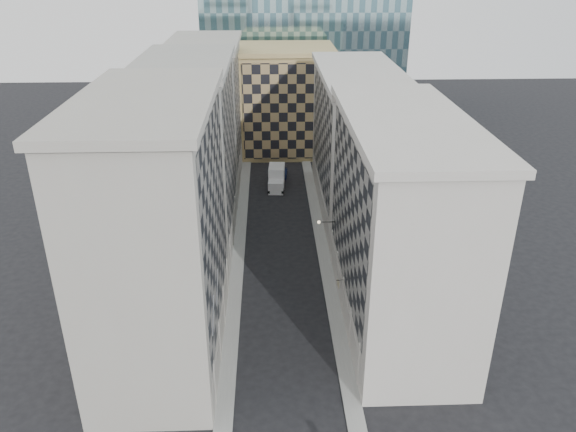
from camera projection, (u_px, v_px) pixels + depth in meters
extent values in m
plane|color=black|center=(290.00, 428.00, 43.99)|extent=(260.00, 260.00, 0.00)
cube|color=gray|center=(239.00, 246.00, 70.87)|extent=(1.50, 100.00, 0.15)
cube|color=gray|center=(322.00, 245.00, 71.22)|extent=(1.50, 100.00, 0.15)
cube|color=#A49D93|center=(159.00, 236.00, 48.63)|extent=(10.00, 22.00, 23.00)
cube|color=gray|center=(214.00, 219.00, 48.15)|extent=(0.25, 19.36, 18.00)
cube|color=#A49D93|center=(220.00, 328.00, 53.03)|extent=(0.45, 21.12, 3.20)
cube|color=#A49D93|center=(144.00, 100.00, 43.56)|extent=(10.80, 22.80, 0.70)
cylinder|color=#A49D93|center=(210.00, 384.00, 45.32)|extent=(0.90, 0.90, 4.40)
cylinder|color=#A49D93|center=(216.00, 341.00, 50.29)|extent=(0.90, 0.90, 4.40)
cylinder|color=#A49D93|center=(220.00, 306.00, 55.25)|extent=(0.90, 0.90, 4.40)
cylinder|color=#A49D93|center=(224.00, 276.00, 60.22)|extent=(0.90, 0.90, 4.40)
cube|color=#9C9991|center=(190.00, 157.00, 68.71)|extent=(10.00, 22.00, 22.00)
cube|color=gray|center=(229.00, 145.00, 68.23)|extent=(0.25, 19.36, 17.00)
cube|color=#9C9991|center=(232.00, 225.00, 72.90)|extent=(0.45, 21.12, 3.20)
cube|color=#9C9991|center=(182.00, 62.00, 63.85)|extent=(10.80, 22.80, 0.70)
cylinder|color=#9C9991|center=(227.00, 252.00, 65.19)|extent=(0.90, 0.90, 4.40)
cylinder|color=#9C9991|center=(230.00, 230.00, 70.15)|extent=(0.90, 0.90, 4.40)
cylinder|color=#9C9991|center=(232.00, 212.00, 75.12)|extent=(0.90, 0.90, 4.40)
cylinder|color=#9C9991|center=(234.00, 196.00, 80.09)|extent=(0.90, 0.90, 4.40)
cube|color=#A49D93|center=(207.00, 114.00, 88.79)|extent=(10.00, 22.00, 21.00)
cube|color=gray|center=(238.00, 104.00, 88.31)|extent=(0.25, 19.36, 16.00)
cube|color=#A49D93|center=(239.00, 166.00, 92.76)|extent=(0.45, 21.12, 3.20)
cube|color=#A49D93|center=(203.00, 43.00, 84.15)|extent=(10.80, 22.80, 0.70)
cylinder|color=#A49D93|center=(236.00, 181.00, 85.05)|extent=(0.90, 0.90, 4.40)
cylinder|color=#A49D93|center=(238.00, 169.00, 90.02)|extent=(0.90, 0.90, 4.40)
cylinder|color=#A49D93|center=(239.00, 157.00, 94.99)|extent=(0.90, 0.90, 4.40)
cylinder|color=#A49D93|center=(240.00, 147.00, 99.95)|extent=(0.90, 0.90, 4.40)
cube|color=beige|center=(399.00, 226.00, 53.61)|extent=(10.00, 26.00, 20.00)
cube|color=gray|center=(349.00, 213.00, 52.81)|extent=(0.25, 22.88, 15.00)
cube|color=beige|center=(345.00, 301.00, 57.05)|extent=(0.45, 24.96, 3.20)
cube|color=beige|center=(409.00, 121.00, 49.18)|extent=(10.80, 26.80, 0.70)
cylinder|color=beige|center=(363.00, 365.00, 47.41)|extent=(0.90, 0.90, 4.40)
cylinder|color=beige|center=(354.00, 327.00, 52.10)|extent=(0.90, 0.90, 4.40)
cylinder|color=beige|center=(347.00, 296.00, 56.80)|extent=(0.90, 0.90, 4.40)
cylinder|color=beige|center=(341.00, 270.00, 61.49)|extent=(0.90, 0.90, 4.40)
cylinder|color=beige|center=(335.00, 247.00, 66.19)|extent=(0.90, 0.90, 4.40)
cube|color=beige|center=(357.00, 144.00, 78.21)|extent=(10.00, 28.00, 19.00)
cube|color=gray|center=(322.00, 134.00, 77.40)|extent=(0.25, 24.64, 14.00)
cube|color=beige|center=(321.00, 196.00, 81.43)|extent=(0.45, 26.88, 3.20)
cube|color=beige|center=(361.00, 72.00, 73.99)|extent=(10.80, 28.80, 0.70)
cube|color=tan|center=(286.00, 102.00, 101.60)|extent=(16.00, 14.00, 18.00)
cube|color=tan|center=(288.00, 112.00, 95.19)|extent=(15.20, 0.25, 16.50)
cube|color=tan|center=(286.00, 49.00, 97.58)|extent=(16.80, 14.80, 0.80)
cube|color=#312B26|center=(274.00, 60.00, 112.04)|extent=(6.00, 6.00, 28.00)
cylinder|color=gray|center=(213.00, 315.00, 43.98)|extent=(0.10, 2.33, 2.33)
cylinder|color=gray|center=(217.00, 287.00, 47.59)|extent=(0.10, 2.33, 2.33)
cylinder|color=black|center=(327.00, 222.00, 63.17)|extent=(1.80, 0.08, 0.08)
sphere|color=#FFE5B2|center=(319.00, 222.00, 63.14)|extent=(0.36, 0.36, 0.36)
cube|color=white|center=(276.00, 186.00, 86.48)|extent=(2.48, 2.68, 1.91)
cube|color=white|center=(277.00, 176.00, 88.68)|extent=(2.66, 3.95, 3.28)
cylinder|color=black|center=(269.00, 191.00, 85.95)|extent=(0.38, 0.97, 0.95)
cylinder|color=black|center=(283.00, 191.00, 85.90)|extent=(0.38, 0.97, 0.95)
cylinder|color=black|center=(271.00, 180.00, 90.35)|extent=(0.38, 0.97, 0.95)
cylinder|color=black|center=(284.00, 180.00, 90.30)|extent=(0.38, 0.97, 0.95)
imported|color=#0E1633|center=(283.00, 173.00, 92.61)|extent=(1.68, 4.00, 1.29)
cylinder|color=black|center=(340.00, 280.00, 55.79)|extent=(0.81, 0.15, 0.06)
cube|color=tan|center=(338.00, 284.00, 55.96)|extent=(0.14, 0.71, 0.71)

